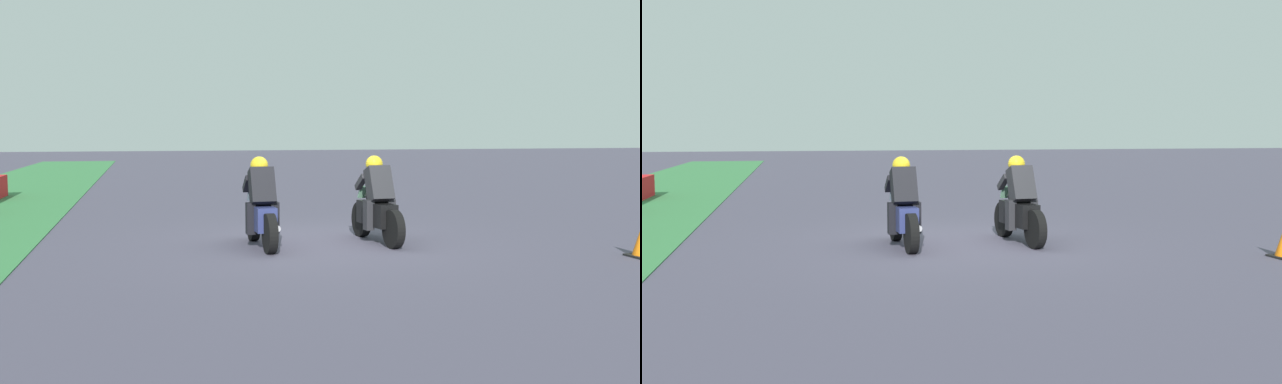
# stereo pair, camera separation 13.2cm
# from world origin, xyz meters

# --- Properties ---
(ground_plane) EXTENTS (120.00, 120.00, 0.00)m
(ground_plane) POSITION_xyz_m (0.00, 0.00, 0.00)
(ground_plane) COLOR #464254
(rider_lane_a) EXTENTS (2.04, 0.55, 1.51)m
(rider_lane_a) POSITION_xyz_m (-0.12, -1.00, 0.62)
(rider_lane_a) COLOR black
(rider_lane_a) RESTS_ON ground_plane
(rider_lane_b) EXTENTS (2.04, 0.55, 1.51)m
(rider_lane_b) POSITION_xyz_m (-0.10, 1.03, 0.62)
(rider_lane_b) COLOR black
(rider_lane_b) RESTS_ON ground_plane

